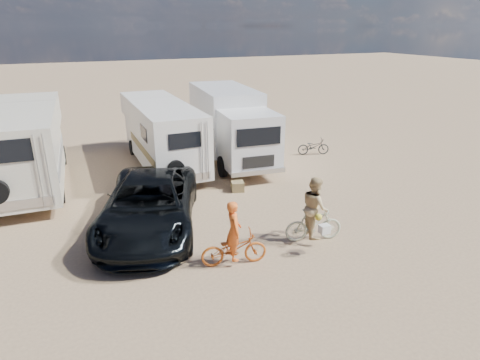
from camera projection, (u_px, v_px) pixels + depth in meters
name	position (u px, v px, depth m)	size (l,w,h in m)	color
ground	(210.00, 233.00, 12.70)	(140.00, 140.00, 0.00)	tan
rv_main	(162.00, 135.00, 18.36)	(2.22, 7.47, 2.85)	white
rv_left	(25.00, 148.00, 15.99)	(2.57, 7.86, 3.08)	beige
box_truck	(231.00, 126.00, 19.13)	(2.38, 7.37, 3.25)	silver
dark_suv	(149.00, 205.00, 12.67)	(2.75, 5.95, 1.65)	black
bike_man	(234.00, 248.00, 10.88)	(0.61, 1.76, 0.92)	#C15516
bike_woman	(314.00, 225.00, 12.08)	(0.48, 1.71, 1.03)	beige
rider_man	(234.00, 237.00, 10.76)	(0.60, 0.39, 1.64)	orange
rider_woman	(314.00, 212.00, 11.95)	(0.88, 0.69, 1.81)	tan
bike_parked	(313.00, 147.00, 20.28)	(0.54, 1.55, 0.82)	black
cooler	(173.00, 202.00, 14.35)	(0.59, 0.43, 0.47)	navy
crate	(237.00, 186.00, 15.85)	(0.47, 0.47, 0.38)	olive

